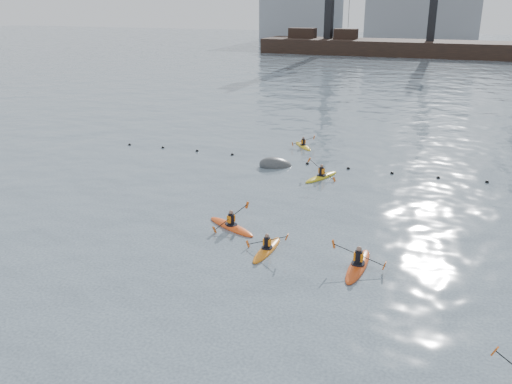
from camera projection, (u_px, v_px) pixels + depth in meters
The scene contains 10 objects.
ground at pixel (185, 344), 18.49m from camera, with size 400.00×400.00×0.00m, color #3D4958.
float_line at pixel (328, 165), 38.50m from camera, with size 33.24×0.73×0.24m.
barge_pier at pixel (428, 47), 114.84m from camera, with size 72.00×19.30×29.50m.
skyline at pixel (452, 8), 147.05m from camera, with size 141.00×28.00×22.00m.
kayaker_0 at pixel (267, 249), 25.39m from camera, with size 2.13×3.10×1.16m.
kayaker_2 at pixel (231, 226), 27.98m from camera, with size 3.33×2.19×1.28m.
kayaker_3 at pixel (321, 176), 35.86m from camera, with size 2.20×3.32×1.33m.
kayaker_4 at pixel (358, 265), 23.80m from camera, with size 2.44×3.60×1.25m.
kayaker_5 at pixel (303, 146), 43.54m from camera, with size 2.27×2.64×0.97m.
mooring_buoy at pixel (276, 166), 38.46m from camera, with size 2.47×1.46×1.24m, color #383B3D.
Camera 1 is at (7.86, -13.81, 11.07)m, focal length 38.00 mm.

